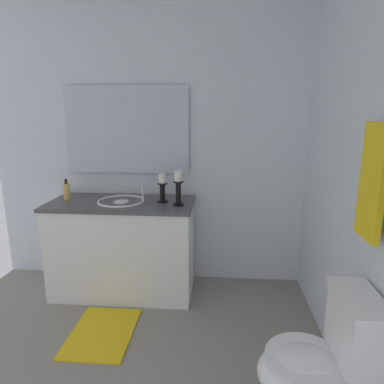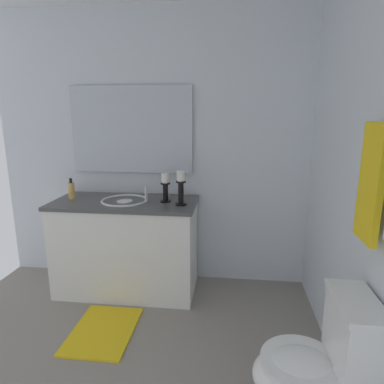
# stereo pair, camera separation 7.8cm
# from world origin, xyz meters

# --- Properties ---
(floor) EXTENTS (2.61, 2.86, 0.02)m
(floor) POSITION_xyz_m (0.00, 0.00, -0.01)
(floor) COLOR gray
(floor) RESTS_ON ground
(wall_back) EXTENTS (2.61, 0.04, 2.45)m
(wall_back) POSITION_xyz_m (0.00, 1.43, 1.23)
(wall_back) COLOR silver
(wall_back) RESTS_ON ground
(wall_left) EXTENTS (0.04, 2.86, 2.45)m
(wall_left) POSITION_xyz_m (-1.30, 0.00, 1.23)
(wall_left) COLOR silver
(wall_left) RESTS_ON ground
(vanity_cabinet) EXTENTS (0.58, 1.23, 0.82)m
(vanity_cabinet) POSITION_xyz_m (-0.98, -0.17, 0.41)
(vanity_cabinet) COLOR white
(vanity_cabinet) RESTS_ON ground
(sink_basin) EXTENTS (0.40, 0.40, 0.24)m
(sink_basin) POSITION_xyz_m (-0.98, -0.17, 0.79)
(sink_basin) COLOR white
(sink_basin) RESTS_ON vanity_cabinet
(mirror) EXTENTS (0.02, 1.10, 0.77)m
(mirror) POSITION_xyz_m (-1.26, -0.17, 1.41)
(mirror) COLOR silver
(candle_holder_tall) EXTENTS (0.09, 0.09, 0.28)m
(candle_holder_tall) POSITION_xyz_m (-0.91, 0.32, 0.97)
(candle_holder_tall) COLOR black
(candle_holder_tall) RESTS_ON vanity_cabinet
(candle_holder_short) EXTENTS (0.09, 0.09, 0.25)m
(candle_holder_short) POSITION_xyz_m (-0.99, 0.18, 0.95)
(candle_holder_short) COLOR black
(candle_holder_short) RESTS_ON vanity_cabinet
(soap_bottle) EXTENTS (0.06, 0.06, 0.18)m
(soap_bottle) POSITION_xyz_m (-1.01, -0.66, 0.90)
(soap_bottle) COLOR #E5B259
(soap_bottle) RESTS_ON vanity_cabinet
(toilet) EXTENTS (0.39, 0.54, 0.75)m
(toilet) POSITION_xyz_m (0.30, 1.15, 0.37)
(toilet) COLOR white
(toilet) RESTS_ON ground
(towel_near_vanity) EXTENTS (0.22, 0.03, 0.54)m
(towel_near_vanity) POSITION_xyz_m (0.15, 1.35, 1.25)
(towel_near_vanity) COLOR yellow
(towel_near_vanity) RESTS_ON towel_bar
(bath_mat) EXTENTS (0.60, 0.44, 0.02)m
(bath_mat) POSITION_xyz_m (-0.35, -0.17, 0.01)
(bath_mat) COLOR yellow
(bath_mat) RESTS_ON ground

